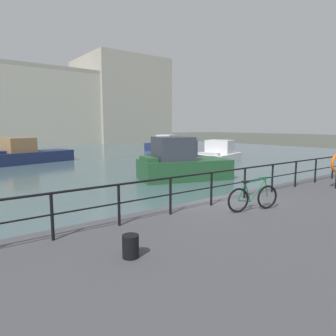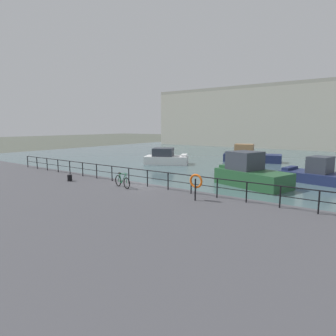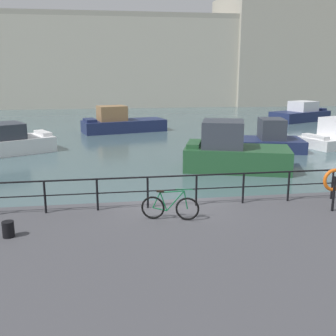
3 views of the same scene
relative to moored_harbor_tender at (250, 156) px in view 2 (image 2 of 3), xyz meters
name	(u,v)px [view 2 (image 2 of 3)]	position (x,y,z in m)	size (l,w,h in m)	color
ground_plane	(145,195)	(0.86, -22.33, -0.79)	(240.00, 240.00, 0.00)	#4C5147
water_basin	(274,157)	(0.86, 7.87, -0.79)	(80.00, 60.00, 0.01)	#476066
quay_promenade	(60,212)	(0.86, -28.83, -0.37)	(56.00, 13.00, 0.85)	#47474C
moored_harbor_tender	(250,156)	(0.00, 0.00, 0.00)	(7.67, 4.35, 2.31)	navy
moored_green_narrowboat	(166,158)	(-7.60, -8.53, 0.00)	(5.91, 4.89, 1.99)	white
moored_blue_motorboat	(250,173)	(5.49, -15.07, 0.20)	(6.16, 4.33, 2.67)	#23512D
moored_cabin_cruiser	(315,173)	(9.36, -10.23, -0.07)	(5.48, 3.85, 2.17)	navy
quay_railing	(138,174)	(0.87, -23.08, 0.79)	(27.77, 0.07, 1.08)	black
parked_bicycle	(122,181)	(0.61, -24.25, 0.44)	(1.73, 0.51, 0.98)	black
mooring_bollard	(70,178)	(-3.94, -24.88, 0.27)	(0.32, 0.32, 0.44)	black
life_ring_stand	(196,182)	(5.91, -24.22, 1.03)	(0.75, 0.16, 1.40)	black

